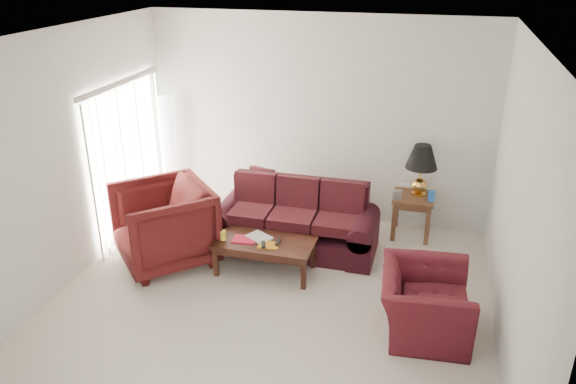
% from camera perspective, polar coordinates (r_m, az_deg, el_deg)
% --- Properties ---
extents(floor, '(5.00, 5.00, 0.00)m').
position_cam_1_polar(floor, '(6.64, -1.97, -11.20)').
color(floor, beige).
rests_on(floor, ground).
extents(blinds, '(0.10, 2.00, 2.16)m').
position_cam_1_polar(blinds, '(8.14, -15.83, 3.20)').
color(blinds, silver).
rests_on(blinds, ground).
extents(sofa, '(2.24, 1.03, 0.90)m').
position_cam_1_polar(sofa, '(7.55, 0.65, -2.68)').
color(sofa, black).
rests_on(sofa, ground).
extents(throw_pillow, '(0.41, 0.27, 0.39)m').
position_cam_1_polar(throw_pillow, '(8.15, -2.74, 1.17)').
color(throw_pillow, black).
rests_on(throw_pillow, sofa).
extents(end_table, '(0.61, 0.61, 0.61)m').
position_cam_1_polar(end_table, '(8.14, 12.46, -2.37)').
color(end_table, brown).
rests_on(end_table, ground).
extents(table_lamp, '(0.55, 0.55, 0.73)m').
position_cam_1_polar(table_lamp, '(7.93, 13.33, 2.15)').
color(table_lamp, gold).
rests_on(table_lamp, end_table).
extents(clock, '(0.14, 0.09, 0.13)m').
position_cam_1_polar(clock, '(7.85, 11.03, -0.28)').
color(clock, '#ADAEB2').
rests_on(clock, end_table).
extents(blue_canister, '(0.10, 0.10, 0.14)m').
position_cam_1_polar(blue_canister, '(7.89, 14.35, -0.41)').
color(blue_canister, '#194FA4').
rests_on(blue_canister, end_table).
extents(picture_frame, '(0.15, 0.18, 0.06)m').
position_cam_1_polar(picture_frame, '(8.15, 11.72, 0.75)').
color(picture_frame, white).
rests_on(picture_frame, end_table).
extents(floor_lamp, '(0.35, 0.35, 1.79)m').
position_cam_1_polar(floor_lamp, '(8.86, -11.88, 3.97)').
color(floor_lamp, white).
rests_on(floor_lamp, ground).
extents(armchair_left, '(1.62, 1.62, 1.06)m').
position_cam_1_polar(armchair_left, '(7.37, -12.51, -3.29)').
color(armchair_left, '#3F0E0E').
rests_on(armchair_left, ground).
extents(armchair_right, '(1.01, 1.13, 0.69)m').
position_cam_1_polar(armchair_right, '(6.21, 13.70, -10.87)').
color(armchair_right, '#3F0E14').
rests_on(armchair_right, ground).
extents(coffee_table, '(1.28, 0.73, 0.43)m').
position_cam_1_polar(coffee_table, '(7.12, -2.33, -6.55)').
color(coffee_table, black).
rests_on(coffee_table, ground).
extents(magazine_red, '(0.31, 0.24, 0.02)m').
position_cam_1_polar(magazine_red, '(7.06, -4.43, -4.82)').
color(magazine_red, '#B31128').
rests_on(magazine_red, coffee_table).
extents(magazine_white, '(0.38, 0.35, 0.02)m').
position_cam_1_polar(magazine_white, '(7.10, -2.96, -4.60)').
color(magazine_white, silver).
rests_on(magazine_white, coffee_table).
extents(magazine_orange, '(0.26, 0.20, 0.01)m').
position_cam_1_polar(magazine_orange, '(6.92, -1.98, -5.41)').
color(magazine_orange, orange).
rests_on(magazine_orange, coffee_table).
extents(remote_a, '(0.10, 0.17, 0.02)m').
position_cam_1_polar(remote_a, '(6.89, -2.53, -5.36)').
color(remote_a, black).
rests_on(remote_a, coffee_table).
extents(remote_b, '(0.07, 0.17, 0.02)m').
position_cam_1_polar(remote_b, '(6.94, -1.02, -5.10)').
color(remote_b, black).
rests_on(remote_b, coffee_table).
extents(yellow_glass, '(0.10, 0.10, 0.12)m').
position_cam_1_polar(yellow_glass, '(7.07, -6.61, -4.39)').
color(yellow_glass, '#FFEE38').
rests_on(yellow_glass, coffee_table).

